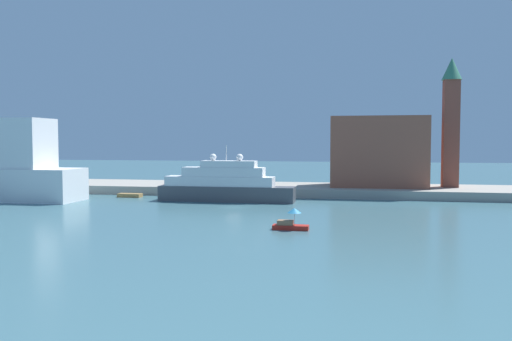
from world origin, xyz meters
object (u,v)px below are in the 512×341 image
object	(u,v)px
parked_car	(174,181)
small_motorboat	(291,222)
bell_tower	(451,117)
mooring_bollard	(254,186)
work_barge	(130,195)
person_figure	(191,183)
harbor_building	(379,152)
large_yacht	(225,185)

from	to	relation	value
parked_car	small_motorboat	bearing A→B (deg)	-54.47
bell_tower	parked_car	bearing A→B (deg)	-176.34
small_motorboat	mooring_bollard	xyz separation A→B (m)	(-12.06, 37.47, 1.16)
parked_car	mooring_bollard	size ratio (longest dim) A/B	5.12
small_motorboat	bell_tower	size ratio (longest dim) A/B	0.17
work_barge	mooring_bollard	size ratio (longest dim) A/B	6.19
mooring_bollard	person_figure	bearing A→B (deg)	178.59
harbor_building	parked_car	size ratio (longest dim) A/B	4.98
bell_tower	harbor_building	bearing A→B (deg)	-177.82
bell_tower	work_barge	bearing A→B (deg)	-166.67
small_motorboat	person_figure	size ratio (longest dim) A/B	2.45
harbor_building	parked_car	world-z (taller)	harbor_building
large_yacht	mooring_bollard	world-z (taller)	large_yacht
harbor_building	bell_tower	size ratio (longest dim) A/B	0.74
large_yacht	person_figure	world-z (taller)	large_yacht
person_figure	parked_car	bearing A→B (deg)	135.96
parked_car	work_barge	bearing A→B (deg)	-115.04
work_barge	harbor_building	bearing A→B (deg)	16.43
harbor_building	person_figure	world-z (taller)	harbor_building
small_motorboat	harbor_building	distance (m)	48.58
large_yacht	mooring_bollard	xyz separation A→B (m)	(3.78, 8.96, -0.90)
work_barge	harbor_building	xyz separation A→B (m)	(48.29, 14.24, 8.53)
large_yacht	small_motorboat	distance (m)	32.68
person_figure	work_barge	bearing A→B (deg)	-152.14
small_motorboat	work_barge	size ratio (longest dim) A/B	0.97
work_barge	person_figure	size ratio (longest dim) A/B	2.52
small_motorboat	parked_car	bearing A→B (deg)	125.53
work_barge	bell_tower	xyz separation A→B (m)	(62.40, 14.78, 15.48)
bell_tower	small_motorboat	bearing A→B (deg)	-119.34
harbor_building	bell_tower	distance (m)	15.74
bell_tower	person_figure	bearing A→B (deg)	-170.03
mooring_bollard	parked_car	bearing A→B (deg)	163.02
mooring_bollard	work_barge	bearing A→B (deg)	-167.36
parked_car	bell_tower	bearing A→B (deg)	3.66
parked_car	person_figure	size ratio (longest dim) A/B	2.09
bell_tower	mooring_bollard	distance (m)	41.86
work_barge	person_figure	bearing A→B (deg)	27.86
harbor_building	work_barge	bearing A→B (deg)	-163.57
parked_car	mooring_bollard	world-z (taller)	parked_car
large_yacht	mooring_bollard	size ratio (longest dim) A/B	33.55
small_motorboat	mooring_bollard	size ratio (longest dim) A/B	6.00
parked_car	person_figure	world-z (taller)	person_figure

